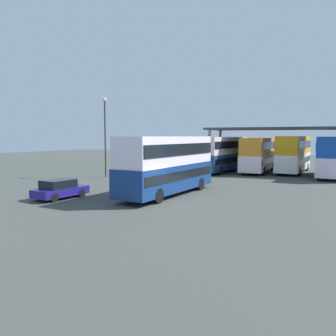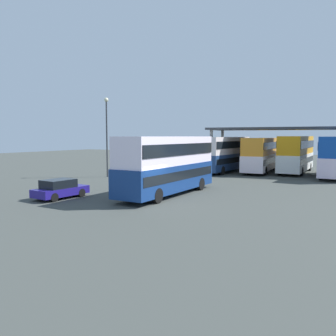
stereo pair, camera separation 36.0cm
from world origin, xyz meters
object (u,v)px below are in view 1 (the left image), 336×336
at_px(double_decker_far_right, 294,153).
at_px(lamppost_tall, 105,128).
at_px(parked_hatchback, 60,189).
at_px(double_decker_mid_row, 259,153).
at_px(double_decker_near_canopy, 223,153).
at_px(double_decker_end_of_row, 336,155).
at_px(double_decker_main, 168,163).

xyz_separation_m(double_decker_far_right, lamppost_tall, (-16.72, -14.69, 2.85)).
relative_size(parked_hatchback, double_decker_far_right, 0.37).
xyz_separation_m(double_decker_mid_row, double_decker_far_right, (3.83, 1.53, 0.11)).
xyz_separation_m(double_decker_near_canopy, double_decker_far_right, (7.67, 3.42, 0.05)).
height_order(double_decker_end_of_row, lamppost_tall, lamppost_tall).
distance_m(parked_hatchback, double_decker_far_right, 28.77).
relative_size(double_decker_mid_row, double_decker_end_of_row, 1.02).
bearing_deg(double_decker_mid_row, lamppost_tall, 131.46).
distance_m(double_decker_main, double_decker_near_canopy, 18.03).
xyz_separation_m(double_decker_main, double_decker_near_canopy, (-2.31, 17.88, -0.03)).
xyz_separation_m(parked_hatchback, double_decker_near_canopy, (3.47, 23.05, 1.67)).
relative_size(double_decker_mid_row, double_decker_far_right, 0.98).
height_order(double_decker_mid_row, double_decker_end_of_row, double_decker_end_of_row).
bearing_deg(double_decker_end_of_row, lamppost_tall, 120.84).
relative_size(double_decker_main, double_decker_near_canopy, 1.02).
distance_m(parked_hatchback, double_decker_near_canopy, 23.37).
bearing_deg(double_decker_end_of_row, double_decker_main, 153.31).
bearing_deg(parked_hatchback, double_decker_near_canopy, -4.87).
distance_m(parked_hatchback, lamppost_tall, 13.81).
height_order(double_decker_far_right, double_decker_end_of_row, double_decker_far_right).
bearing_deg(double_decker_far_right, lamppost_tall, 130.64).
relative_size(double_decker_main, lamppost_tall, 1.26).
xyz_separation_m(double_decker_main, double_decker_mid_row, (1.54, 19.78, -0.09)).
height_order(double_decker_main, parked_hatchback, double_decker_main).
bearing_deg(double_decker_near_canopy, double_decker_end_of_row, -84.11).
bearing_deg(double_decker_near_canopy, double_decker_mid_row, -60.44).
distance_m(double_decker_main, parked_hatchback, 7.93).
bearing_deg(double_decker_main, double_decker_mid_row, -3.87).
bearing_deg(double_decker_main, lamppost_tall, 60.34).
height_order(parked_hatchback, double_decker_far_right, double_decker_far_right).
bearing_deg(double_decker_far_right, double_decker_end_of_row, -122.03).
relative_size(double_decker_end_of_row, lamppost_tall, 1.23).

